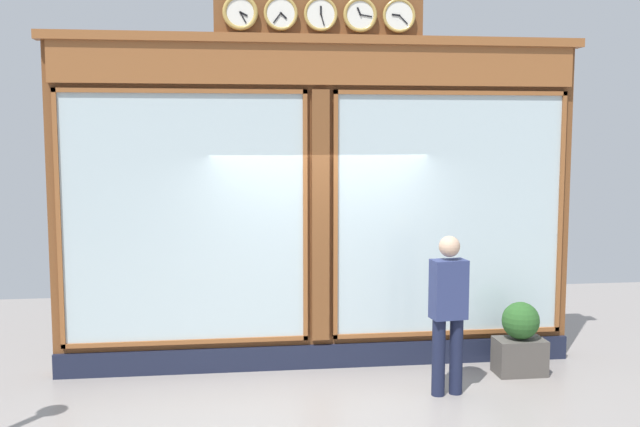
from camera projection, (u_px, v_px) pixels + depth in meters
name	position (u px, v px, depth m)	size (l,w,h in m)	color
shop_facade	(319.00, 202.00, 8.59)	(6.17, 0.42, 4.35)	brown
pedestrian	(448.00, 308.00, 7.68)	(0.38, 0.26, 1.69)	#191E38
planter_box	(520.00, 356.00, 8.42)	(0.56, 0.36, 0.41)	#4C4742
planter_shrub	(521.00, 321.00, 8.37)	(0.43, 0.43, 0.43)	#285623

